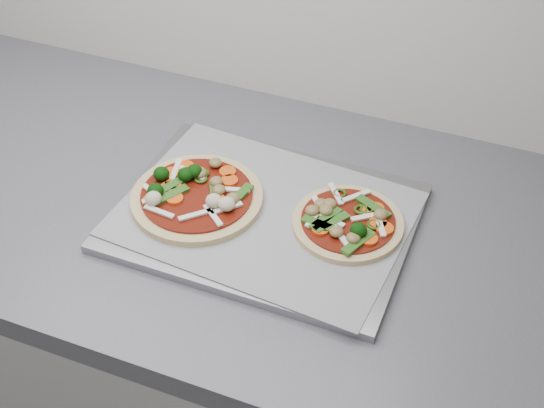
% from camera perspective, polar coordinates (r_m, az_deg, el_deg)
% --- Properties ---
extents(base_cabinet, '(3.60, 0.60, 0.86)m').
position_cam_1_polar(base_cabinet, '(1.51, -6.15, -12.61)').
color(base_cabinet, '#B2B2AF').
rests_on(base_cabinet, ground).
extents(countertop, '(3.60, 0.60, 0.04)m').
position_cam_1_polar(countertop, '(1.17, -7.73, 0.27)').
color(countertop, slate).
rests_on(countertop, base_cabinet).
extents(baking_tray, '(0.42, 0.31, 0.01)m').
position_cam_1_polar(baking_tray, '(1.09, -0.58, -1.02)').
color(baking_tray, gray).
rests_on(baking_tray, countertop).
extents(parchment, '(0.42, 0.32, 0.00)m').
position_cam_1_polar(parchment, '(1.09, -0.58, -0.72)').
color(parchment, '#97989C').
rests_on(parchment, baking_tray).
extents(pizza_left, '(0.24, 0.24, 0.03)m').
position_cam_1_polar(pizza_left, '(1.11, -5.77, 0.70)').
color(pizza_left, '#E4BC86').
rests_on(pizza_left, parchment).
extents(pizza_right, '(0.18, 0.18, 0.03)m').
position_cam_1_polar(pizza_right, '(1.07, 5.71, -1.34)').
color(pizza_right, '#E4BC86').
rests_on(pizza_right, parchment).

